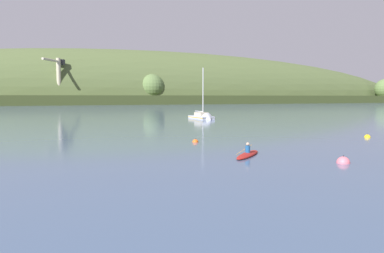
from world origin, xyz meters
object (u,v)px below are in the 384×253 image
(canoe_with_paddler, at_px, (248,154))
(mooring_buoy_foreground, at_px, (367,137))
(mooring_buoy_midchannel, at_px, (343,163))
(mooring_buoy_off_fishing_boat, at_px, (195,142))
(dockside_crane, at_px, (58,81))
(sailboat_far_left, at_px, (203,118))

(canoe_with_paddler, height_order, mooring_buoy_foreground, canoe_with_paddler)
(mooring_buoy_midchannel, height_order, mooring_buoy_off_fishing_boat, mooring_buoy_midchannel)
(canoe_with_paddler, xyz_separation_m, mooring_buoy_foreground, (16.70, 4.24, -0.10))
(dockside_crane, distance_m, mooring_buoy_midchannel, 165.22)
(dockside_crane, xyz_separation_m, canoe_with_paddler, (1.67, -160.14, -11.09))
(mooring_buoy_foreground, bearing_deg, mooring_buoy_off_fishing_boat, 167.69)
(canoe_with_paddler, height_order, mooring_buoy_off_fishing_boat, canoe_with_paddler)
(mooring_buoy_foreground, distance_m, mooring_buoy_midchannel, 15.63)
(canoe_with_paddler, bearing_deg, mooring_buoy_midchannel, -90.05)
(mooring_buoy_off_fishing_boat, bearing_deg, mooring_buoy_midchannel, -72.09)
(canoe_with_paddler, relative_size, mooring_buoy_off_fishing_boat, 5.90)
(mooring_buoy_off_fishing_boat, bearing_deg, sailboat_far_left, 62.61)
(dockside_crane, bearing_deg, mooring_buoy_midchannel, 34.75)
(sailboat_far_left, relative_size, mooring_buoy_midchannel, 11.66)
(dockside_crane, bearing_deg, canoe_with_paddler, 33.45)
(mooring_buoy_off_fishing_boat, bearing_deg, dockside_crane, 90.54)
(sailboat_far_left, height_order, mooring_buoy_off_fishing_boat, sailboat_far_left)
(sailboat_far_left, distance_m, canoe_with_paddler, 38.60)
(mooring_buoy_foreground, distance_m, mooring_buoy_off_fishing_boat, 17.34)
(mooring_buoy_foreground, relative_size, mooring_buoy_off_fishing_boat, 1.08)
(sailboat_far_left, distance_m, mooring_buoy_midchannel, 41.81)
(dockside_crane, xyz_separation_m, mooring_buoy_foreground, (18.37, -155.90, -11.19))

